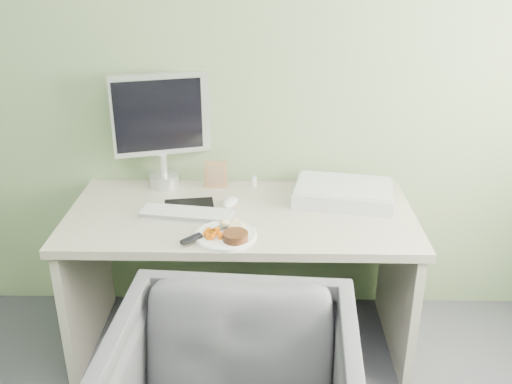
{
  "coord_description": "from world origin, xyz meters",
  "views": [
    {
      "loc": [
        0.12,
        -0.74,
        1.88
      ],
      "look_at": [
        0.07,
        1.5,
        0.89
      ],
      "focal_mm": 40.0,
      "sensor_mm": 36.0,
      "label": 1
    }
  ],
  "objects_px": {
    "monitor": "(161,124)",
    "scanner": "(343,194)",
    "plate": "(226,236)",
    "desk": "(241,247)"
  },
  "relations": [
    {
      "from": "scanner",
      "to": "plate",
      "type": "bearing_deg",
      "value": -134.11
    },
    {
      "from": "plate",
      "to": "monitor",
      "type": "distance_m",
      "value": 0.73
    },
    {
      "from": "plate",
      "to": "scanner",
      "type": "distance_m",
      "value": 0.66
    },
    {
      "from": "scanner",
      "to": "monitor",
      "type": "relative_size",
      "value": 0.81
    },
    {
      "from": "desk",
      "to": "plate",
      "type": "relative_size",
      "value": 6.03
    },
    {
      "from": "desk",
      "to": "scanner",
      "type": "distance_m",
      "value": 0.55
    },
    {
      "from": "plate",
      "to": "monitor",
      "type": "bearing_deg",
      "value": 122.01
    },
    {
      "from": "plate",
      "to": "scanner",
      "type": "xyz_separation_m",
      "value": [
        0.54,
        0.39,
        0.03
      ]
    },
    {
      "from": "monitor",
      "to": "plate",
      "type": "bearing_deg",
      "value": -74.31
    },
    {
      "from": "monitor",
      "to": "scanner",
      "type": "bearing_deg",
      "value": -27.31
    }
  ]
}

